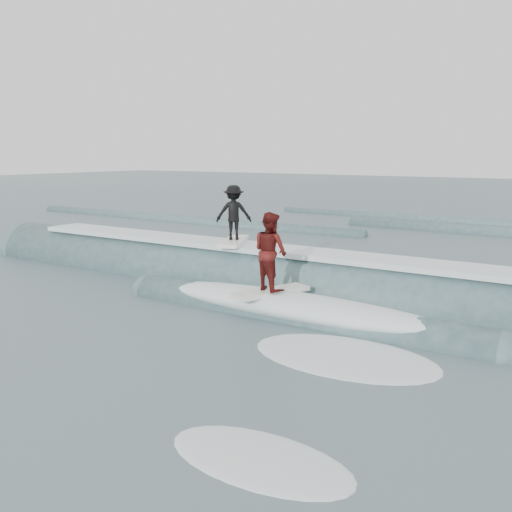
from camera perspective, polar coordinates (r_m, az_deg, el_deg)
The scene contains 6 objects.
ground at distance 13.30m, azimuth -5.64°, elevation -6.21°, with size 160.00×160.00×0.00m, color #394C53.
breaking_wave at distance 15.63m, azimuth 2.15°, elevation -3.50°, with size 24.10×3.90×2.24m.
surfer_black at distance 16.40m, azimuth -2.24°, elevation 4.06°, with size 1.30×2.05×1.67m.
surfer_red at distance 13.24m, azimuth 1.45°, elevation 0.11°, with size 1.24×2.06×1.94m.
whitewater at distance 10.42m, azimuth 2.01°, elevation -10.92°, with size 9.73×7.70×0.10m.
far_swells at distance 29.29m, azimuth 14.68°, elevation 2.59°, with size 41.58×8.65×0.80m.
Camera 1 is at (8.03, -9.91, 3.78)m, focal length 40.00 mm.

